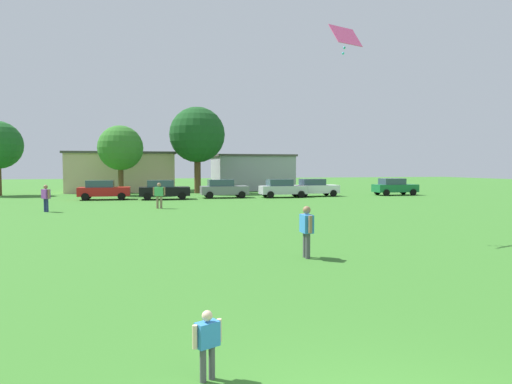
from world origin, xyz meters
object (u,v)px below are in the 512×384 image
object	(u,v)px
bystander_midfield	(159,193)
tree_far_right	(197,135)
parked_car_red_0	(103,190)
parked_car_gray_2	(223,188)
bystander_near_trees	(46,196)
parked_car_white_4	(315,187)
kite	(345,37)
parked_car_green_5	(394,187)
adult_bystander	(307,227)
tree_center	(120,148)
parked_car_black_1	(163,190)
parked_car_silver_3	(282,188)
child_kite_flyer	(207,339)

from	to	relation	value
bystander_midfield	tree_far_right	bearing A→B (deg)	89.71
parked_car_red_0	parked_car_gray_2	size ratio (longest dim) A/B	1.00
bystander_near_trees	parked_car_white_4	bearing A→B (deg)	75.90
kite	parked_car_green_5	world-z (taller)	kite
parked_car_red_0	parked_car_gray_2	distance (m)	10.48
parked_car_green_5	tree_far_right	size ratio (longest dim) A/B	0.47
adult_bystander	parked_car_gray_2	world-z (taller)	parked_car_gray_2
parked_car_gray_2	tree_center	bearing A→B (deg)	146.03
parked_car_gray_2	parked_car_green_5	bearing A→B (deg)	-0.35
kite	tree_far_right	distance (m)	32.33
parked_car_black_1	tree_center	xyz separation A→B (m)	(-3.94, 7.06, 3.85)
parked_car_white_4	bystander_near_trees	bearing A→B (deg)	-154.50
parked_car_red_0	parked_car_silver_3	size ratio (longest dim) A/B	1.00
adult_bystander	bystander_near_trees	xyz separation A→B (m)	(-11.03, 17.50, 0.05)
bystander_near_trees	tree_far_right	bearing A→B (deg)	108.24
child_kite_flyer	parked_car_green_5	bearing A→B (deg)	30.25
kite	parked_car_red_0	bearing A→B (deg)	114.99
kite	parked_car_white_4	size ratio (longest dim) A/B	0.33
child_kite_flyer	bystander_near_trees	xyz separation A→B (m)	(-6.99, 24.89, 0.45)
parked_car_black_1	parked_car_gray_2	bearing A→B (deg)	8.04
tree_center	parked_car_white_4	bearing A→B (deg)	-18.68
kite	parked_car_green_5	bearing A→B (deg)	55.84
parked_car_silver_3	tree_center	xyz separation A→B (m)	(-14.77, 6.97, 3.85)
bystander_near_trees	tree_center	size ratio (longest dim) A/B	0.25
tree_far_right	parked_car_black_1	bearing A→B (deg)	-114.22
kite	parked_car_green_5	distance (m)	30.08
bystander_near_trees	parked_car_green_5	size ratio (longest dim) A/B	0.40
adult_bystander	parked_car_silver_3	size ratio (longest dim) A/B	0.38
child_kite_flyer	parked_car_silver_3	distance (m)	36.39
parked_car_black_1	kite	bearing A→B (deg)	-75.02
child_kite_flyer	adult_bystander	size ratio (longest dim) A/B	0.58
parked_car_black_1	parked_car_gray_2	world-z (taller)	same
parked_car_red_0	tree_center	world-z (taller)	tree_center
adult_bystander	parked_car_silver_3	bearing A→B (deg)	-15.27
adult_bystander	parked_car_red_0	xyz separation A→B (m)	(-8.54, 27.93, -0.11)
tree_center	parked_car_gray_2	bearing A→B (deg)	-33.97
parked_car_silver_3	tree_center	size ratio (longest dim) A/B	0.62
bystander_midfield	tree_center	bearing A→B (deg)	116.08
child_kite_flyer	parked_car_black_1	distance (m)	34.47
bystander_midfield	parked_car_green_5	bearing A→B (deg)	36.13
parked_car_black_1	parked_car_white_4	world-z (taller)	same
tree_far_right	child_kite_flyer	bearing A→B (deg)	-95.92
bystander_near_trees	tree_far_right	distance (m)	22.16
bystander_near_trees	parked_car_green_5	bearing A→B (deg)	69.06
parked_car_red_0	parked_car_white_4	xyz separation A→B (m)	(19.41, 0.02, 0.00)
tree_far_right	bystander_midfield	bearing A→B (deg)	-104.38
adult_bystander	bystander_midfield	bearing A→B (deg)	12.35
parked_car_black_1	tree_far_right	world-z (taller)	tree_far_right
parked_car_gray_2	child_kite_flyer	bearing A→B (deg)	-99.64
adult_bystander	tree_far_right	xyz separation A→B (m)	(0.43, 35.73, 5.28)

